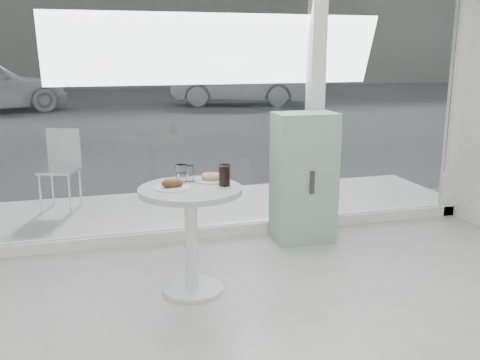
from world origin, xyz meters
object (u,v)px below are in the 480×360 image
object	(u,v)px
main_table	(191,218)
car_silver	(239,83)
plate_fritter	(173,185)
water_tumbler_b	(190,174)
mint_cabinet	(304,178)
patio_chair	(61,164)
cola_glass	(225,176)
plate_donut	(211,178)
water_tumbler_a	(181,174)

from	to	relation	value
main_table	car_silver	xyz separation A→B (m)	(4.03, 12.97, 0.14)
plate_fritter	water_tumbler_b	size ratio (longest dim) A/B	2.19
mint_cabinet	patio_chair	world-z (taller)	mint_cabinet
main_table	car_silver	bearing A→B (deg)	72.74
water_tumbler_b	cola_glass	distance (m)	0.29
main_table	car_silver	world-z (taller)	car_silver
mint_cabinet	cola_glass	world-z (taller)	mint_cabinet
plate_fritter	water_tumbler_b	bearing A→B (deg)	50.76
car_silver	plate_donut	xyz separation A→B (m)	(-3.85, -12.82, 0.10)
main_table	water_tumbler_a	xyz separation A→B (m)	(-0.03, 0.18, 0.28)
patio_chair	water_tumbler_a	xyz separation A→B (m)	(0.92, -2.14, 0.30)
main_table	water_tumbler_b	distance (m)	0.33
main_table	patio_chair	bearing A→B (deg)	112.33
cola_glass	water_tumbler_a	bearing A→B (deg)	145.09
plate_fritter	water_tumbler_a	world-z (taller)	water_tumbler_a
patio_chair	car_silver	distance (m)	11.76
mint_cabinet	water_tumbler_a	bearing A→B (deg)	-151.43
main_table	plate_fritter	world-z (taller)	plate_fritter
plate_fritter	water_tumbler_b	distance (m)	0.24
main_table	patio_chair	xyz separation A→B (m)	(-0.95, 2.31, -0.02)
mint_cabinet	plate_donut	bearing A→B (deg)	-145.78
water_tumbler_a	cola_glass	world-z (taller)	cola_glass
water_tumbler_a	water_tumbler_b	size ratio (longest dim) A/B	1.13
plate_fritter	plate_donut	xyz separation A→B (m)	(0.30, 0.15, -0.01)
main_table	car_silver	distance (m)	13.58
main_table	water_tumbler_a	size ratio (longest dim) A/B	6.01
water_tumbler_a	main_table	bearing A→B (deg)	-80.08
patio_chair	cola_glass	size ratio (longest dim) A/B	5.58
patio_chair	water_tumbler_a	world-z (taller)	water_tumbler_a
car_silver	water_tumbler_b	size ratio (longest dim) A/B	36.82
water_tumbler_a	water_tumbler_b	world-z (taller)	water_tumbler_a
mint_cabinet	cola_glass	size ratio (longest dim) A/B	7.72
main_table	water_tumbler_a	world-z (taller)	water_tumbler_a
plate_fritter	water_tumbler_b	world-z (taller)	water_tumbler_b
patio_chair	cola_glass	distance (m)	2.63
patio_chair	water_tumbler_b	distance (m)	2.36
car_silver	cola_glass	world-z (taller)	car_silver
plate_fritter	car_silver	bearing A→B (deg)	72.26
patio_chair	plate_fritter	world-z (taller)	patio_chair
mint_cabinet	plate_donut	size ratio (longest dim) A/B	4.83
plate_donut	cola_glass	world-z (taller)	cola_glass
mint_cabinet	water_tumbler_a	world-z (taller)	mint_cabinet
plate_donut	main_table	bearing A→B (deg)	-139.77
water_tumbler_b	mint_cabinet	bearing A→B (deg)	27.95
mint_cabinet	water_tumbler_b	bearing A→B (deg)	-150.66
main_table	plate_fritter	xyz separation A→B (m)	(-0.12, 0.00, 0.25)
cola_glass	mint_cabinet	bearing A→B (deg)	40.83
car_silver	water_tumbler_b	bearing A→B (deg)	177.86
mint_cabinet	water_tumbler_b	world-z (taller)	mint_cabinet
mint_cabinet	car_silver	distance (m)	12.50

